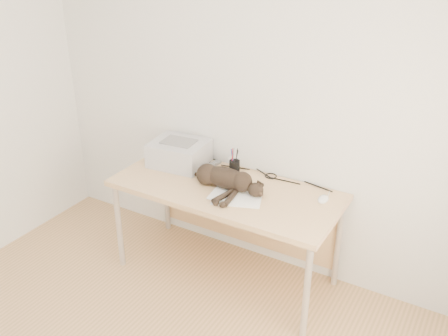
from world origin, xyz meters
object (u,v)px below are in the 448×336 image
Objects in this scene: mug at (234,164)px; mouse at (323,197)px; printer at (179,153)px; cat at (223,179)px; pen_cup at (235,167)px; desk at (231,199)px.

mug is 0.84× the size of mouse.
mug is at bearing 17.50° from printer.
mouse is at bearing 16.16° from cat.
mug is 0.74m from mouse.
pen_cup is at bearing -57.89° from mug.
desk is at bearing -65.24° from mug.
pen_cup is at bearing 171.76° from mouse.
desk is at bearing -7.71° from printer.
printer reaches higher than mug.
cat is (0.48, -0.16, -0.02)m from printer.
printer is 3.77× the size of mouse.
desk is 0.67m from mouse.
printer is at bearing 161.70° from cat.
cat is 0.30m from mug.
cat is at bearing -81.43° from pen_cup.
mug is 0.49× the size of pen_cup.
cat is 7.20× the size of mug.
mug is at bearing 167.03° from mouse.
pen_cup reaches higher than desk.
mug is (-0.07, 0.29, -0.02)m from cat.
desk is at bearing 81.21° from cat.
pen_cup reaches higher than cat.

